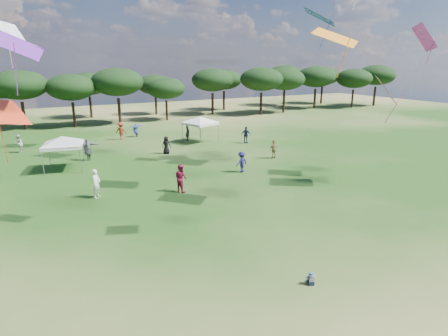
# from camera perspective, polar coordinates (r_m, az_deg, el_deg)

# --- Properties ---
(ground) EXTENTS (140.00, 140.00, 0.00)m
(ground) POSITION_cam_1_polar(r_m,az_deg,el_deg) (14.26, 16.04, -20.21)
(ground) COLOR #234B16
(ground) RESTS_ON ground
(tree_line) EXTENTS (108.78, 17.63, 7.77)m
(tree_line) POSITION_cam_1_polar(r_m,az_deg,el_deg) (56.50, -17.56, 12.24)
(tree_line) COLOR black
(tree_line) RESTS_ON ground
(tent_left) EXTENTS (5.62, 5.62, 3.03)m
(tent_left) POSITION_cam_1_polar(r_m,az_deg,el_deg) (31.69, -23.44, 4.25)
(tent_left) COLOR gray
(tent_left) RESTS_ON ground
(tent_right) EXTENTS (5.51, 5.51, 3.06)m
(tent_right) POSITION_cam_1_polar(r_m,az_deg,el_deg) (39.73, -3.68, 7.66)
(tent_right) COLOR gray
(tent_right) RESTS_ON ground
(toddler) EXTENTS (0.38, 0.41, 0.50)m
(toddler) POSITION_cam_1_polar(r_m,az_deg,el_deg) (15.35, 13.11, -16.16)
(toddler) COLOR black
(toddler) RESTS_ON ground
(festival_crowd) EXTENTS (28.22, 21.14, 1.93)m
(festival_crowd) POSITION_cam_1_polar(r_m,az_deg,el_deg) (33.80, -17.14, 2.54)
(festival_crowd) COLOR navy
(festival_crowd) RESTS_ON ground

